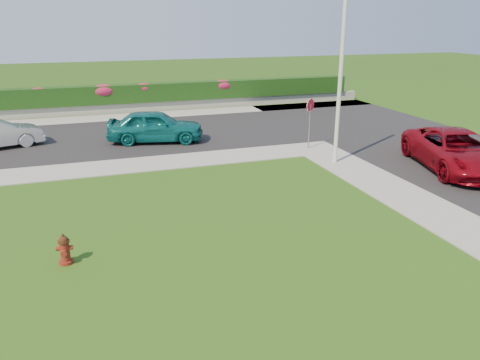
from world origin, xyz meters
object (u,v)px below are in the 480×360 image
object	(u,v)px
utility_pole	(340,81)
stop_sign	(310,112)
fire_hydrant	(65,250)
suv_red	(456,150)
sedan_teal	(155,126)

from	to	relation	value
utility_pole	stop_sign	distance (m)	2.80
utility_pole	fire_hydrant	bearing A→B (deg)	-152.69
suv_red	fire_hydrant	bearing A→B (deg)	-152.38
fire_hydrant	sedan_teal	bearing A→B (deg)	76.80
fire_hydrant	suv_red	size ratio (longest dim) A/B	0.14
suv_red	stop_sign	world-z (taller)	stop_sign
fire_hydrant	utility_pole	size ratio (longest dim) A/B	0.12
suv_red	utility_pole	xyz separation A→B (m)	(-3.85, 2.30, 2.49)
suv_red	sedan_teal	xyz separation A→B (m)	(-10.13, 7.94, 0.00)
suv_red	sedan_teal	size ratio (longest dim) A/B	1.22
sedan_teal	utility_pole	world-z (taller)	utility_pole
fire_hydrant	suv_red	bearing A→B (deg)	18.17
suv_red	utility_pole	size ratio (longest dim) A/B	0.82
sedan_teal	utility_pole	distance (m)	8.80
stop_sign	sedan_teal	bearing A→B (deg)	142.11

